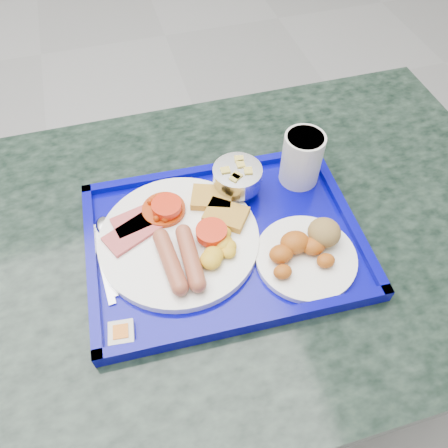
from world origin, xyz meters
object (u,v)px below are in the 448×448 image
at_px(table, 234,281).
at_px(juice_cup, 302,157).
at_px(bread_plate, 307,250).
at_px(main_plate, 183,236).
at_px(tray, 224,240).
at_px(fruit_bowl, 237,177).

distance_m(table, juice_cup, 0.29).
bearing_deg(table, bread_plate, -45.08).
bearing_deg(main_plate, tray, -11.86).
xyz_separation_m(tray, main_plate, (-0.07, 0.01, 0.02)).
height_order(main_plate, juice_cup, juice_cup).
bearing_deg(tray, table, 36.41).
distance_m(bread_plate, juice_cup, 0.18).
bearing_deg(main_plate, bread_plate, -24.67).
xyz_separation_m(tray, bread_plate, (0.12, -0.07, 0.02)).
distance_m(table, main_plate, 0.22).
bearing_deg(fruit_bowl, table, -108.32).
distance_m(bread_plate, fruit_bowl, 0.18).
height_order(table, bread_plate, bread_plate).
xyz_separation_m(table, main_plate, (-0.09, -0.01, 0.20)).
bearing_deg(table, fruit_bowl, 71.68).
xyz_separation_m(table, fruit_bowl, (0.02, 0.07, 0.23)).
distance_m(table, bread_plate, 0.24).
bearing_deg(bread_plate, fruit_bowl, 111.97).
relative_size(table, main_plate, 4.13).
height_order(table, main_plate, main_plate).
xyz_separation_m(bread_plate, fruit_bowl, (-0.07, 0.16, 0.02)).
distance_m(main_plate, bread_plate, 0.20).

